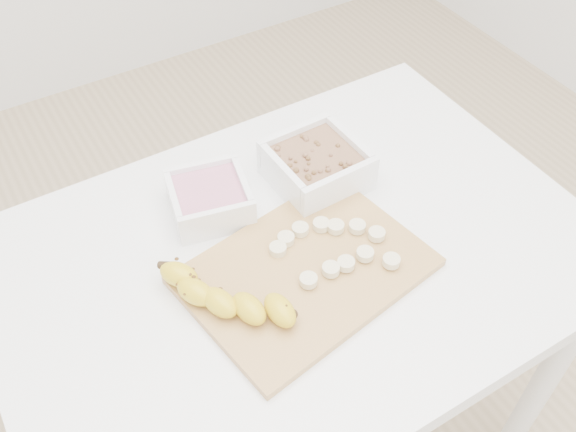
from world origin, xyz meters
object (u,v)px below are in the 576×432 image
cutting_board (306,271)px  table (297,286)px  bowl_yogurt (210,198)px  banana (229,297)px  bowl_granola (317,165)px

cutting_board → table: bearing=74.7°
bowl_yogurt → banana: bowl_yogurt is taller
bowl_yogurt → cutting_board: size_ratio=0.42×
banana → cutting_board: bearing=-24.6°
table → banana: bearing=-162.5°
bowl_yogurt → banana: (-0.07, -0.21, 0.00)m
banana → table: bearing=-7.2°
bowl_yogurt → bowl_granola: bearing=-8.2°
table → bowl_yogurt: size_ratio=6.29×
table → bowl_granola: size_ratio=6.10×
table → bowl_granola: (0.12, 0.13, 0.13)m
table → banana: banana is taller
cutting_board → bowl_granola: bearing=53.1°
bowl_yogurt → cutting_board: bearing=-71.5°
table → bowl_granola: 0.22m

